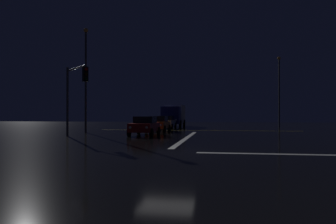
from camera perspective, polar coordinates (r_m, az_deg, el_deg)
The scene contains 10 objects.
ground at distance 15.09m, azimuth -0.27°, elevation -7.21°, with size 120.00×120.00×0.10m, color black.
stop_line_north at distance 24.16m, azimuth 3.29°, elevation -4.54°, with size 0.35×15.82×0.01m.
centre_line_ns at distance 35.70m, azimuth 5.17°, elevation -3.21°, with size 22.00×0.15×0.01m.
sedan_red at distance 27.30m, azimuth -4.09°, elevation -2.39°, with size 2.02×4.33×1.57m.
sedan_orange at distance 33.68m, azimuth -1.69°, elevation -2.02°, with size 2.02×4.33×1.57m.
sedan_silver at distance 40.37m, azimuth -0.26°, elevation -1.76°, with size 2.02×4.33×1.57m.
box_truck at distance 46.81m, azimuth 1.09°, elevation -0.47°, with size 2.68×8.28×3.08m.
traffic_signal_nw at distance 25.66m, azimuth -15.94°, elevation 4.20°, with size 2.96×2.96×5.50m.
streetlamp_left_near at distance 32.45m, azimuth -14.18°, elevation 6.65°, with size 0.44×0.44×10.04m.
streetlamp_right_far at distance 46.40m, azimuth 18.85°, elevation 4.20°, with size 0.44×0.44×9.54m.
Camera 1 is at (2.43, -14.79, 1.73)m, focal length 34.87 mm.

